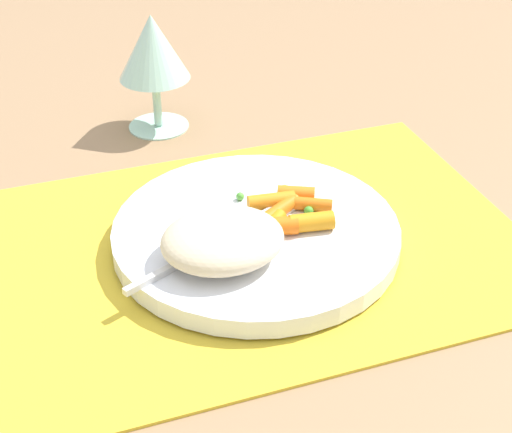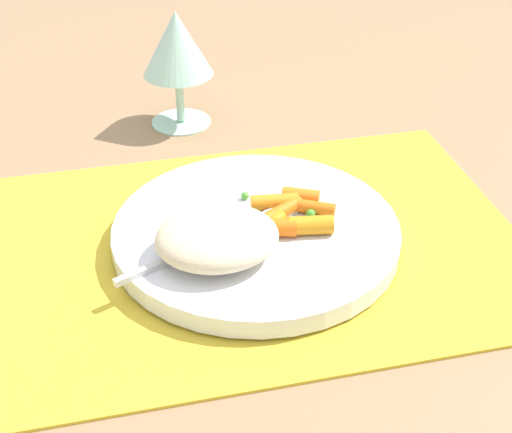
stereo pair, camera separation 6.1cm
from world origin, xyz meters
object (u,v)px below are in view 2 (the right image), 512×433
object	(u,v)px
carrot_portion	(287,215)
rice_mound	(217,238)
plate	(256,234)
fork	(236,231)
wine_glass	(177,47)

from	to	relation	value
carrot_portion	rice_mound	bearing A→B (deg)	-154.06
plate	rice_mound	world-z (taller)	rice_mound
fork	wine_glass	size ratio (longest dim) A/B	1.38
rice_mound	fork	world-z (taller)	rice_mound
rice_mound	wine_glass	distance (m)	0.31
rice_mound	fork	size ratio (longest dim) A/B	0.56
plate	rice_mound	size ratio (longest dim) A/B	2.47
plate	fork	distance (m)	0.03
carrot_portion	wine_glass	distance (m)	0.29
carrot_portion	fork	world-z (taller)	carrot_portion
rice_mound	plate	bearing A→B (deg)	40.06
plate	carrot_portion	bearing A→B (deg)	-2.41
plate	fork	bearing A→B (deg)	-155.95
plate	rice_mound	bearing A→B (deg)	-139.94
plate	rice_mound	xyz separation A→B (m)	(-0.04, -0.04, 0.03)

